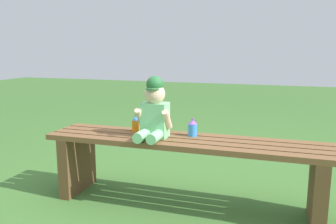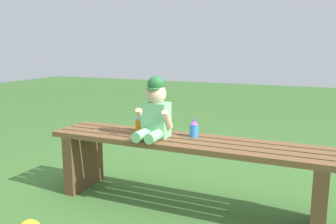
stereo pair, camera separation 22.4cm
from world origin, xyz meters
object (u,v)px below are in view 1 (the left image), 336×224
child_figure (154,111)px  sippy_cup_left (136,123)px  park_bench (185,159)px  sippy_cup_right (193,128)px

child_figure → sippy_cup_left: 0.24m
park_bench → sippy_cup_right: sippy_cup_right is taller
sippy_cup_right → child_figure: bearing=-153.9°
child_figure → sippy_cup_right: (0.23, 0.11, -0.12)m
child_figure → sippy_cup_left: child_figure is taller
park_bench → child_figure: size_ratio=4.64×
park_bench → child_figure: bearing=-171.1°
park_bench → child_figure: (-0.20, -0.03, 0.32)m
park_bench → sippy_cup_left: size_ratio=15.15×
child_figure → sippy_cup_right: child_figure is taller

